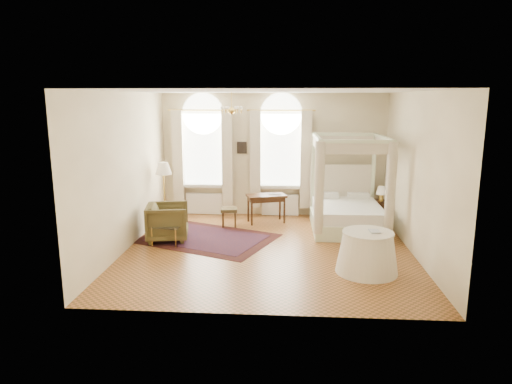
% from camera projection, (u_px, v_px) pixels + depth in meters
% --- Properties ---
extents(ground, '(6.00, 6.00, 0.00)m').
position_uv_depth(ground, '(268.00, 249.00, 9.73)').
color(ground, '#A35D2F').
rests_on(ground, ground).
extents(room_walls, '(6.00, 6.00, 6.00)m').
position_uv_depth(room_walls, '(269.00, 157.00, 9.33)').
color(room_walls, '#FFEEC2').
rests_on(room_walls, ground).
extents(window_left, '(1.62, 0.27, 3.29)m').
position_uv_depth(window_left, '(203.00, 161.00, 12.37)').
color(window_left, silver).
rests_on(window_left, room_walls).
extents(window_right, '(1.62, 0.27, 3.29)m').
position_uv_depth(window_right, '(281.00, 162.00, 12.22)').
color(window_right, silver).
rests_on(window_right, room_walls).
extents(chandelier, '(0.51, 0.45, 0.50)m').
position_uv_depth(chandelier, '(232.00, 110.00, 10.38)').
color(chandelier, gold).
rests_on(chandelier, room_walls).
extents(wall_pictures, '(2.54, 0.03, 0.39)m').
position_uv_depth(wall_pictures, '(277.00, 146.00, 12.24)').
color(wall_pictures, black).
rests_on(wall_pictures, room_walls).
extents(canopy_bed, '(1.78, 2.16, 2.29)m').
position_uv_depth(canopy_bed, '(347.00, 209.00, 11.05)').
color(canopy_bed, beige).
rests_on(canopy_bed, ground).
extents(nightstand, '(0.53, 0.51, 0.60)m').
position_uv_depth(nightstand, '(377.00, 212.00, 11.69)').
color(nightstand, '#3A220F').
rests_on(nightstand, ground).
extents(nightstand_lamp, '(0.26, 0.26, 0.37)m').
position_uv_depth(nightstand_lamp, '(381.00, 191.00, 11.52)').
color(nightstand_lamp, gold).
rests_on(nightstand_lamp, nightstand).
extents(writing_desk, '(1.09, 0.79, 0.73)m').
position_uv_depth(writing_desk, '(266.00, 199.00, 11.72)').
color(writing_desk, '#3A220F').
rests_on(writing_desk, ground).
extents(laptop, '(0.34, 0.24, 0.03)m').
position_uv_depth(laptop, '(275.00, 194.00, 11.76)').
color(laptop, black).
rests_on(laptop, writing_desk).
extents(stool, '(0.45, 0.45, 0.47)m').
position_uv_depth(stool, '(229.00, 211.00, 11.41)').
color(stool, '#43381D').
rests_on(stool, ground).
extents(armchair, '(1.07, 1.05, 0.84)m').
position_uv_depth(armchair, '(168.00, 222.00, 10.30)').
color(armchair, '#463D1E').
rests_on(armchair, ground).
extents(coffee_table, '(0.69, 0.52, 0.43)m').
position_uv_depth(coffee_table, '(167.00, 227.00, 9.99)').
color(coffee_table, silver).
rests_on(coffee_table, ground).
extents(floor_lamp, '(0.41, 0.41, 1.60)m').
position_uv_depth(floor_lamp, '(163.00, 172.00, 11.36)').
color(floor_lamp, gold).
rests_on(floor_lamp, ground).
extents(oriental_rug, '(3.47, 3.02, 0.01)m').
position_uv_depth(oriental_rug, '(207.00, 238.00, 10.48)').
color(oriental_rug, '#3B130E').
rests_on(oriental_rug, ground).
extents(side_table, '(1.14, 1.14, 0.78)m').
position_uv_depth(side_table, '(367.00, 252.00, 8.39)').
color(side_table, white).
rests_on(side_table, ground).
extents(book, '(0.20, 0.26, 0.02)m').
position_uv_depth(book, '(369.00, 231.00, 8.30)').
color(book, black).
rests_on(book, side_table).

